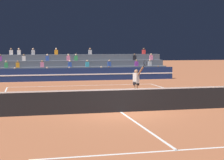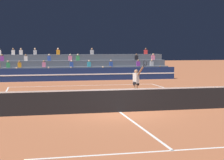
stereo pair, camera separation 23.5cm
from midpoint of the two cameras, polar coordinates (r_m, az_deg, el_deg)
ground_plane at (r=16.95m, az=1.60°, el=-4.92°), size 120.00×120.00×0.00m
court_lines at (r=16.95m, az=1.60°, el=-4.90°), size 11.10×23.90×0.01m
tennis_net at (r=16.86m, az=1.61°, el=-3.10°), size 12.00×0.10×1.10m
sponsor_banner_wall at (r=32.67m, az=-5.23°, el=0.86°), size 18.00×0.26×1.10m
bleacher_stand at (r=35.79m, az=-5.88°, el=1.68°), size 18.26×3.80×2.83m
tennis_player at (r=20.44m, az=4.05°, el=-0.44°), size 0.48×1.30×2.29m
tennis_ball at (r=18.01m, az=2.18°, el=-4.21°), size 0.07×0.07×0.07m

